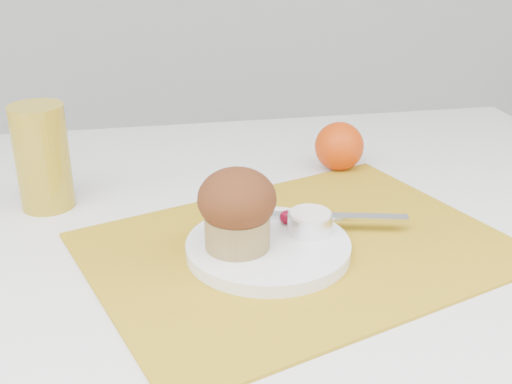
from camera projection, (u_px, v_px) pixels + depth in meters
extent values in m
cube|color=#BE921A|center=(299.00, 248.00, 0.79)|extent=(0.59, 0.50, 0.00)
cylinder|color=white|center=(268.00, 247.00, 0.77)|extent=(0.21, 0.21, 0.02)
cylinder|color=white|center=(310.00, 223.00, 0.78)|extent=(0.06, 0.06, 0.02)
cylinder|color=white|center=(310.00, 214.00, 0.78)|extent=(0.06, 0.06, 0.01)
ellipsoid|color=#590214|center=(287.00, 217.00, 0.81)|extent=(0.02, 0.02, 0.02)
ellipsoid|color=#610208|center=(296.00, 221.00, 0.79)|extent=(0.02, 0.02, 0.02)
cube|color=silver|center=(331.00, 217.00, 0.82)|extent=(0.19, 0.06, 0.00)
sphere|color=#D84107|center=(339.00, 146.00, 1.01)|extent=(0.08, 0.08, 0.08)
cylinder|color=gold|center=(42.00, 157.00, 0.87)|extent=(0.09, 0.09, 0.15)
cylinder|color=#A3864E|center=(237.00, 231.00, 0.75)|extent=(0.08, 0.08, 0.04)
ellipsoid|color=#37160A|center=(237.00, 199.00, 0.73)|extent=(0.09, 0.09, 0.07)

